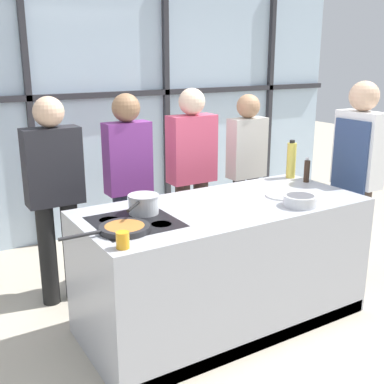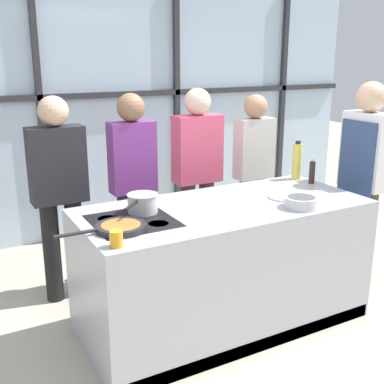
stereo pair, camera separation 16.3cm
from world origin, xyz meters
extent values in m
plane|color=#BCB29E|center=(0.00, 0.00, 0.00)|extent=(18.00, 18.00, 0.00)
cube|color=silver|center=(0.00, 2.31, 1.40)|extent=(6.40, 0.04, 2.80)
cube|color=#2D2D33|center=(0.00, 2.26, 1.54)|extent=(6.40, 0.06, 0.06)
cube|color=#2D2D33|center=(-0.77, 2.26, 1.40)|extent=(0.06, 0.06, 2.80)
cube|color=#2D2D33|center=(0.77, 2.26, 1.40)|extent=(0.06, 0.06, 2.80)
cube|color=#2D2D33|center=(2.30, 2.26, 1.40)|extent=(0.06, 0.06, 2.80)
cube|color=#A8AAB2|center=(0.00, 0.00, 0.46)|extent=(2.08, 0.92, 0.93)
cube|color=black|center=(-0.70, 0.00, 0.92)|extent=(0.52, 0.52, 0.01)
cube|color=black|center=(0.00, -0.45, 0.05)|extent=(2.04, 0.03, 0.10)
cylinder|color=#38383D|center=(-0.82, -0.12, 0.92)|extent=(0.13, 0.13, 0.01)
cylinder|color=#38383D|center=(-0.57, -0.12, 0.92)|extent=(0.13, 0.13, 0.01)
cylinder|color=#38383D|center=(-0.82, 0.12, 0.92)|extent=(0.13, 0.13, 0.01)
cylinder|color=#38383D|center=(-0.57, 0.12, 0.92)|extent=(0.13, 0.13, 0.01)
cylinder|color=#47382D|center=(1.36, -0.10, 0.44)|extent=(0.13, 0.13, 0.88)
cylinder|color=#47382D|center=(1.36, 0.08, 0.44)|extent=(0.13, 0.13, 0.88)
cube|color=white|center=(1.36, -0.01, 1.19)|extent=(0.19, 0.41, 0.63)
sphere|color=#D8AD8C|center=(1.36, -0.01, 1.63)|extent=(0.25, 0.25, 0.25)
cube|color=navy|center=(1.26, -0.01, 0.96)|extent=(0.02, 0.35, 0.96)
cylinder|color=black|center=(-0.84, 0.96, 0.41)|extent=(0.14, 0.14, 0.83)
cylinder|color=black|center=(-1.03, 0.96, 0.41)|extent=(0.14, 0.14, 0.83)
cube|color=#232328|center=(-0.93, 0.96, 1.13)|extent=(0.43, 0.19, 0.60)
sphere|color=#D8AD8C|center=(-0.93, 0.96, 1.54)|extent=(0.23, 0.23, 0.23)
cylinder|color=#232838|center=(-0.23, 0.96, 0.41)|extent=(0.12, 0.12, 0.83)
cylinder|color=#232838|center=(-0.40, 0.96, 0.41)|extent=(0.12, 0.12, 0.83)
cube|color=#7A3384|center=(-0.31, 0.96, 1.13)|extent=(0.38, 0.17, 0.60)
sphere|color=#8C6647|center=(-0.31, 0.96, 1.54)|extent=(0.23, 0.23, 0.23)
cylinder|color=#47382D|center=(0.41, 0.96, 0.42)|extent=(0.14, 0.14, 0.84)
cylinder|color=#47382D|center=(0.21, 0.96, 0.42)|extent=(0.14, 0.14, 0.84)
cube|color=#DB4C6B|center=(0.31, 0.96, 1.14)|extent=(0.43, 0.20, 0.60)
sphere|color=beige|center=(0.31, 0.96, 1.56)|extent=(0.23, 0.23, 0.23)
cylinder|color=black|center=(1.02, 0.96, 0.40)|extent=(0.12, 0.12, 0.80)
cylinder|color=black|center=(0.85, 0.96, 0.40)|extent=(0.12, 0.12, 0.80)
cube|color=beige|center=(0.93, 0.96, 1.09)|extent=(0.38, 0.17, 0.58)
sphere|color=tan|center=(0.93, 0.96, 1.49)|extent=(0.22, 0.22, 0.22)
cylinder|color=#232326|center=(-0.82, -0.12, 0.94)|extent=(0.31, 0.31, 0.04)
cylinder|color=#B26B2D|center=(-0.82, -0.12, 0.96)|extent=(0.24, 0.24, 0.01)
cylinder|color=#232326|center=(-1.10, -0.12, 0.95)|extent=(0.25, 0.02, 0.02)
cylinder|color=silver|center=(-0.57, 0.12, 0.99)|extent=(0.20, 0.20, 0.13)
cylinder|color=silver|center=(-0.57, 0.12, 1.05)|extent=(0.21, 0.21, 0.01)
cylinder|color=black|center=(-0.71, -0.01, 1.03)|extent=(0.14, 0.14, 0.02)
cylinder|color=white|center=(0.49, -0.06, 0.93)|extent=(0.25, 0.25, 0.01)
cylinder|color=silver|center=(0.44, -0.30, 0.96)|extent=(0.24, 0.24, 0.08)
cylinder|color=#4C4C51|center=(0.44, -0.30, 1.00)|extent=(0.19, 0.19, 0.01)
cylinder|color=#E0CC4C|center=(0.94, 0.34, 1.08)|extent=(0.08, 0.08, 0.30)
cylinder|color=black|center=(0.94, 0.34, 1.24)|extent=(0.04, 0.04, 0.02)
cylinder|color=#332319|center=(0.95, 0.16, 1.02)|extent=(0.05, 0.05, 0.18)
sphere|color=#B2B2B7|center=(0.95, 0.16, 1.12)|extent=(0.03, 0.03, 0.03)
cylinder|color=orange|center=(-0.94, -0.36, 0.97)|extent=(0.07, 0.07, 0.09)
camera|label=1|loc=(-1.90, -2.66, 1.95)|focal=45.00mm
camera|label=2|loc=(-1.76, -2.74, 1.95)|focal=45.00mm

